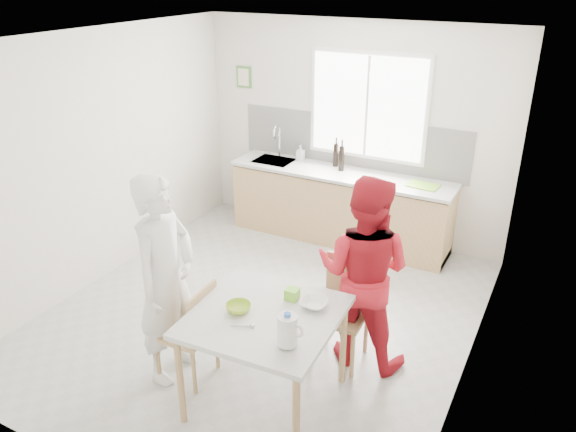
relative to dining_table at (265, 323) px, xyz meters
name	(u,v)px	position (x,y,z in m)	size (l,w,h in m)	color
ground	(263,314)	(-0.65, 1.06, -0.75)	(4.50, 4.50, 0.00)	#B7B7B2
room_shell	(259,161)	(-0.65, 1.06, 0.89)	(4.50, 4.50, 4.50)	silver
window	(368,106)	(-0.45, 3.28, 0.95)	(1.50, 0.06, 1.30)	white
backsplash	(351,142)	(-0.65, 3.30, 0.47)	(3.00, 0.02, 0.65)	white
picture_frame	(244,77)	(-2.20, 3.29, 1.15)	(0.22, 0.03, 0.28)	#49823B
kitchen_counter	(339,209)	(-0.65, 3.01, -0.33)	(2.84, 0.64, 1.37)	tan
dining_table	(265,323)	(0.00, 0.00, 0.00)	(1.14, 1.14, 0.84)	silver
chair_left	(193,329)	(-0.68, -0.04, -0.26)	(0.44, 0.44, 0.90)	tan
chair_far	(343,305)	(0.31, 0.84, -0.23)	(0.46, 0.46, 0.96)	tan
person_white	(166,280)	(-0.91, -0.05, 0.16)	(0.66, 0.44, 1.82)	white
person_red	(364,272)	(0.46, 0.89, 0.12)	(0.85, 0.66, 1.75)	red
bowl_green	(238,308)	(-0.20, -0.06, 0.12)	(0.19, 0.19, 0.06)	#A3CD2F
bowl_white	(314,304)	(0.29, 0.27, 0.11)	(0.21, 0.21, 0.05)	white
milk_jug	(288,330)	(0.34, -0.26, 0.22)	(0.20, 0.14, 0.25)	white
green_box	(292,294)	(0.09, 0.28, 0.13)	(0.10, 0.10, 0.09)	#7ED932
spoon	(241,326)	(-0.07, -0.22, 0.10)	(0.01, 0.01, 0.16)	#A5A5AA
cutting_board	(423,185)	(0.38, 3.01, 0.17)	(0.35, 0.25, 0.01)	#83D030
wine_bottle_a	(342,158)	(-0.67, 3.06, 0.33)	(0.07, 0.07, 0.32)	black
wine_bottle_b	(336,155)	(-0.80, 3.18, 0.32)	(0.07, 0.07, 0.30)	black
jar_amber	(342,163)	(-0.68, 3.10, 0.25)	(0.06, 0.06, 0.16)	brown
soap_bottle	(300,153)	(-1.30, 3.18, 0.27)	(0.09, 0.09, 0.20)	#999999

